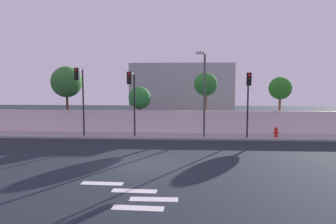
% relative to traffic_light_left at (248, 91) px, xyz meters
% --- Properties ---
extents(ground_plane, '(80.00, 80.00, 0.00)m').
position_rel_traffic_light_left_xyz_m(ground_plane, '(-6.79, -6.92, -3.63)').
color(ground_plane, '#1D232C').
extents(sidewalk, '(36.00, 2.40, 0.15)m').
position_rel_traffic_light_left_xyz_m(sidewalk, '(-6.79, 1.28, -3.55)').
color(sidewalk, '#979797').
rests_on(sidewalk, ground).
extents(perimeter_wall, '(36.00, 0.18, 1.80)m').
position_rel_traffic_light_left_xyz_m(perimeter_wall, '(-6.79, 2.57, -2.58)').
color(perimeter_wall, silver).
rests_on(perimeter_wall, sidewalk).
extents(crosswalk_marking, '(4.19, 3.05, 0.01)m').
position_rel_traffic_light_left_xyz_m(crosswalk_marking, '(-6.53, -11.45, -3.62)').
color(crosswalk_marking, silver).
rests_on(crosswalk_marking, ground).
extents(traffic_light_left, '(0.41, 1.42, 4.77)m').
position_rel_traffic_light_left_xyz_m(traffic_light_left, '(0.00, 0.00, 0.00)').
color(traffic_light_left, black).
rests_on(traffic_light_left, sidewalk).
extents(traffic_light_center, '(0.43, 1.23, 4.85)m').
position_rel_traffic_light_left_xyz_m(traffic_light_center, '(-8.43, 0.11, 0.05)').
color(traffic_light_center, black).
rests_on(traffic_light_center, sidewalk).
extents(traffic_light_right, '(0.36, 1.22, 5.14)m').
position_rel_traffic_light_left_xyz_m(traffic_light_right, '(-12.31, 0.12, 0.24)').
color(traffic_light_right, black).
rests_on(traffic_light_right, sidewalk).
extents(street_lamp_curbside, '(0.79, 2.31, 6.22)m').
position_rel_traffic_light_left_xyz_m(street_lamp_curbside, '(-3.15, 0.49, 0.28)').
color(street_lamp_curbside, '#4C4C51').
rests_on(street_lamp_curbside, sidewalk).
extents(fire_hydrant, '(0.44, 0.26, 0.76)m').
position_rel_traffic_light_left_xyz_m(fire_hydrant, '(2.27, 0.83, -3.07)').
color(fire_hydrant, red).
rests_on(fire_hydrant, sidewalk).
extents(roadside_tree_leftmost, '(2.63, 2.63, 5.58)m').
position_rel_traffic_light_left_xyz_m(roadside_tree_leftmost, '(-14.61, 3.57, 0.61)').
color(roadside_tree_leftmost, brown).
rests_on(roadside_tree_leftmost, ground).
extents(roadside_tree_midleft, '(1.89, 1.89, 3.87)m').
position_rel_traffic_light_left_xyz_m(roadside_tree_midleft, '(-8.36, 3.57, -0.73)').
color(roadside_tree_midleft, brown).
rests_on(roadside_tree_midleft, ground).
extents(roadside_tree_midright, '(1.94, 1.94, 5.04)m').
position_rel_traffic_light_left_xyz_m(roadside_tree_midright, '(-2.83, 3.57, 0.39)').
color(roadside_tree_midright, brown).
rests_on(roadside_tree_midright, ground).
extents(roadside_tree_rightmost, '(1.86, 1.86, 4.67)m').
position_rel_traffic_light_left_xyz_m(roadside_tree_rightmost, '(3.25, 3.57, 0.08)').
color(roadside_tree_rightmost, brown).
rests_on(roadside_tree_rightmost, ground).
extents(low_building_distant, '(12.18, 6.00, 6.40)m').
position_rel_traffic_light_left_xyz_m(low_building_distant, '(-5.00, 16.57, -0.43)').
color(low_building_distant, '#A3A3A3').
rests_on(low_building_distant, ground).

